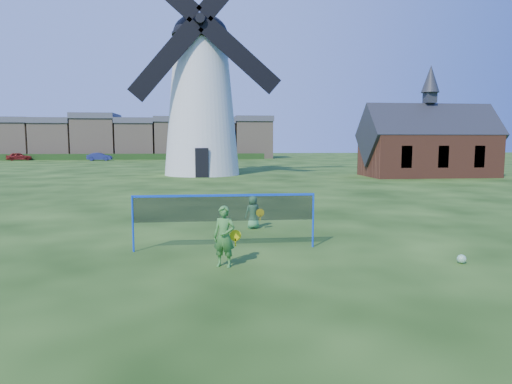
{
  "coord_description": "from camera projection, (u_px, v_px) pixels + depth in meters",
  "views": [
    {
      "loc": [
        -1.28,
        -12.67,
        2.98
      ],
      "look_at": [
        0.2,
        0.5,
        1.5
      ],
      "focal_mm": 31.41,
      "sensor_mm": 36.0,
      "label": 1
    }
  ],
  "objects": [
    {
      "name": "ground",
      "position": [
        251.0,
        245.0,
        12.99
      ],
      "size": [
        220.0,
        220.0,
        0.0
      ],
      "primitive_type": "plane",
      "color": "black",
      "rests_on": "ground"
    },
    {
      "name": "windmill",
      "position": [
        201.0,
        96.0,
        40.33
      ],
      "size": [
        13.7,
        6.8,
        19.98
      ],
      "color": "silver",
      "rests_on": "ground"
    },
    {
      "name": "chapel",
      "position": [
        428.0,
        145.0,
        38.98
      ],
      "size": [
        11.3,
        5.48,
        9.55
      ],
      "color": "brown",
      "rests_on": "ground"
    },
    {
      "name": "badminton_net",
      "position": [
        225.0,
        209.0,
        12.38
      ],
      "size": [
        5.05,
        0.05,
        1.55
      ],
      "color": "blue",
      "rests_on": "ground"
    },
    {
      "name": "player_girl",
      "position": [
        224.0,
        237.0,
        10.68
      ],
      "size": [
        0.74,
        0.53,
        1.48
      ],
      "rotation": [
        0.0,
        0.0,
        -0.4
      ],
      "color": "#3D7F33",
      "rests_on": "ground"
    },
    {
      "name": "player_boy",
      "position": [
        253.0,
        212.0,
        15.47
      ],
      "size": [
        0.68,
        0.5,
        1.14
      ],
      "rotation": [
        0.0,
        0.0,
        3.42
      ],
      "color": "#4C9E56",
      "rests_on": "ground"
    },
    {
      "name": "play_ball",
      "position": [
        462.0,
        259.0,
        11.04
      ],
      "size": [
        0.22,
        0.22,
        0.22
      ],
      "primitive_type": "sphere",
      "color": "green",
      "rests_on": "ground"
    },
    {
      "name": "terraced_houses",
      "position": [
        99.0,
        137.0,
        81.38
      ],
      "size": [
        63.24,
        8.4,
        8.06
      ],
      "color": "tan",
      "rests_on": "ground"
    },
    {
      "name": "hedge",
      "position": [
        82.0,
        157.0,
        75.67
      ],
      "size": [
        62.0,
        0.8,
        1.0
      ],
      "primitive_type": "cube",
      "color": "#193814",
      "rests_on": "ground"
    },
    {
      "name": "car_left",
      "position": [
        19.0,
        157.0,
        72.71
      ],
      "size": [
        4.08,
        2.95,
        1.29
      ],
      "primitive_type": "imported",
      "rotation": [
        0.0,
        0.0,
        1.99
      ],
      "color": "maroon",
      "rests_on": "ground"
    },
    {
      "name": "car_right",
      "position": [
        100.0,
        157.0,
        72.21
      ],
      "size": [
        3.89,
        1.42,
        1.27
      ],
      "primitive_type": "imported",
      "rotation": [
        0.0,
        0.0,
        1.59
      ],
      "color": "navy",
      "rests_on": "ground"
    }
  ]
}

